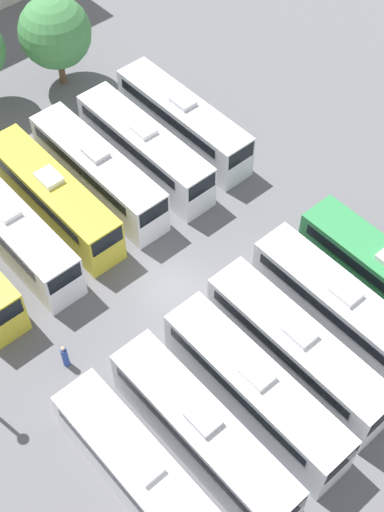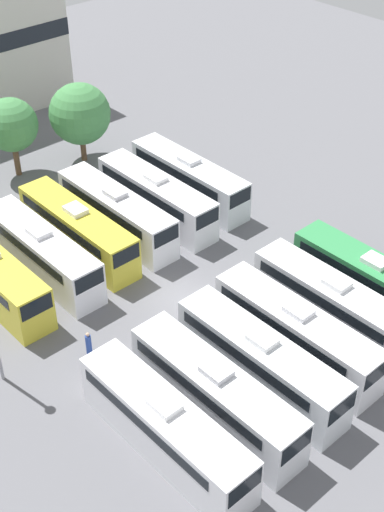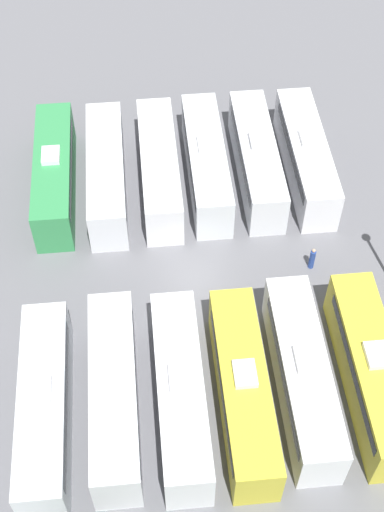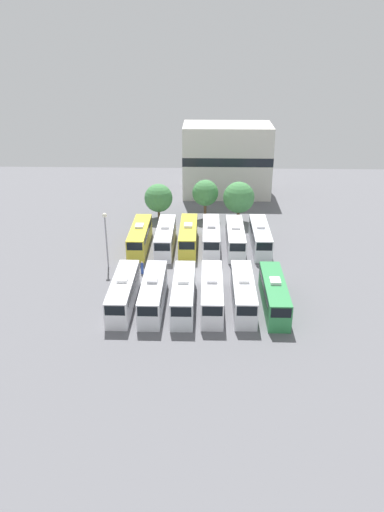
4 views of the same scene
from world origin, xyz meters
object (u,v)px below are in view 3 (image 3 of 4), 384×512
(worker_person, at_px, (312,259))
(bus_11, at_px, (45,406))
(bus_3, at_px, (159,168))
(bus_9, at_px, (180,393))
(bus_5, at_px, (54,173))
(bus_2, at_px, (206,162))
(bus_6, at_px, (371,371))
(bus_8, at_px, (243,389))
(bus_1, at_px, (257,159))
(bus_10, at_px, (114,394))
(bus_7, at_px, (303,375))
(bus_4, at_px, (106,173))
(bus_0, at_px, (306,156))

(worker_person, bearing_deg, bus_11, 29.44)
(bus_3, xyz_separation_m, bus_9, (0.02, 17.52, 0.00))
(bus_5, relative_size, bus_9, 1.00)
(bus_2, distance_m, bus_5, 10.57)
(bus_6, height_order, bus_8, same)
(worker_person, bearing_deg, bus_6, 98.74)
(bus_6, bearing_deg, bus_11, 1.40)
(bus_1, distance_m, bus_10, 20.37)
(bus_7, xyz_separation_m, bus_11, (14.10, 0.55, 0.00))
(bus_2, bearing_deg, bus_5, 0.50)
(bus_10, bearing_deg, bus_7, -179.08)
(bus_1, xyz_separation_m, bus_6, (-3.72, 17.41, 0.00))
(bus_3, distance_m, bus_11, 19.05)
(bus_4, distance_m, worker_person, 15.28)
(bus_4, xyz_separation_m, bus_8, (-7.07, 17.47, 0.00))
(bus_2, distance_m, bus_10, 18.76)
(bus_2, bearing_deg, bus_4, 3.04)
(bus_8, height_order, bus_10, same)
(bus_4, distance_m, bus_10, 17.07)
(bus_2, bearing_deg, worker_person, 124.93)
(bus_1, distance_m, bus_11, 22.81)
(bus_2, height_order, bus_3, same)
(bus_2, distance_m, bus_7, 17.62)
(bus_5, bearing_deg, bus_3, 178.88)
(bus_0, xyz_separation_m, bus_6, (-0.21, 17.34, 0.00))
(bus_11, xyz_separation_m, worker_person, (-16.55, -9.34, -0.97))
(bus_2, xyz_separation_m, bus_7, (-3.47, 17.27, 0.00))
(bus_0, height_order, bus_1, same)
(bus_0, bearing_deg, bus_1, -1.16)
(bus_0, relative_size, bus_1, 1.00)
(bus_4, distance_m, bus_7, 19.88)
(bus_5, xyz_separation_m, bus_11, (0.06, 17.73, 0.00))
(bus_1, bearing_deg, bus_5, 0.46)
(bus_2, xyz_separation_m, bus_8, (-0.09, 17.84, 0.00))
(bus_1, bearing_deg, bus_11, 51.49)
(bus_7, height_order, bus_10, same)
(bus_9, height_order, bus_11, same)
(bus_1, distance_m, bus_9, 19.07)
(bus_11, height_order, worker_person, bus_11)
(bus_10, bearing_deg, worker_person, -145.09)
(bus_4, height_order, worker_person, bus_4)
(bus_3, xyz_separation_m, bus_6, (-10.61, 17.15, 0.00))
(bus_10, bearing_deg, bus_3, -101.82)
(worker_person, bearing_deg, bus_5, -26.96)
(bus_9, distance_m, bus_11, 7.29)
(bus_9, bearing_deg, bus_10, -4.95)
(bus_6, relative_size, bus_11, 1.00)
(bus_2, height_order, bus_11, same)
(bus_6, distance_m, worker_person, 9.06)
(bus_2, xyz_separation_m, bus_3, (3.31, 0.23, 0.00))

